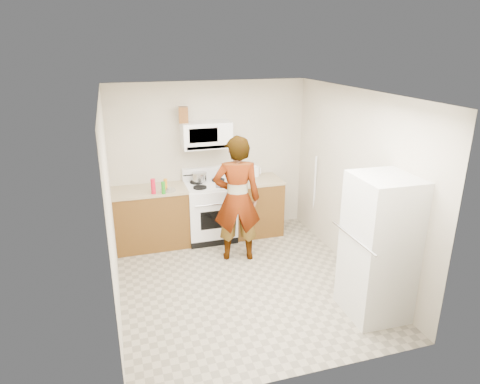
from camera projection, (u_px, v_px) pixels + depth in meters
name	position (u px, v px, depth m)	size (l,w,h in m)	color
floor	(243.00, 282.00, 5.77)	(3.60, 3.60, 0.00)	gray
back_wall	(210.00, 159.00, 6.97)	(3.20, 0.02, 2.50)	beige
right_wall	(355.00, 183.00, 5.79)	(0.02, 3.60, 2.50)	beige
cabinet_left	(151.00, 219.00, 6.68)	(1.12, 0.62, 0.90)	brown
counter_left	(149.00, 190.00, 6.53)	(1.14, 0.64, 0.04)	tan
cabinet_right	(255.00, 207.00, 7.15)	(0.80, 0.62, 0.90)	brown
counter_right	(256.00, 180.00, 6.99)	(0.82, 0.64, 0.04)	tan
gas_range	(210.00, 210.00, 6.92)	(0.76, 0.65, 1.13)	white
microwave	(206.00, 135.00, 6.63)	(0.76, 0.38, 0.40)	white
person	(237.00, 199.00, 6.13)	(0.68, 0.45, 1.86)	tan
fridge	(381.00, 247.00, 4.87)	(0.70, 0.70, 1.70)	silver
kettle	(255.00, 171.00, 7.14)	(0.13, 0.13, 0.16)	white
jug	(183.00, 115.00, 6.44)	(0.14, 0.14, 0.24)	brown
saucepan	(199.00, 177.00, 6.84)	(0.24, 0.24, 0.13)	#B3B4B8
tray	(224.00, 185.00, 6.67)	(0.25, 0.16, 0.05)	silver
bottle_spray	(153.00, 186.00, 6.30)	(0.07, 0.07, 0.23)	red
bottle_hot_sauce	(166.00, 184.00, 6.48)	(0.05, 0.05, 0.17)	orange
bottle_green_cap	(163.00, 188.00, 6.30)	(0.06, 0.06, 0.19)	#1B8117
pot_lid	(168.00, 190.00, 6.46)	(0.25, 0.25, 0.01)	silver
broom	(314.00, 195.00, 7.02)	(0.03, 0.03, 1.38)	white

